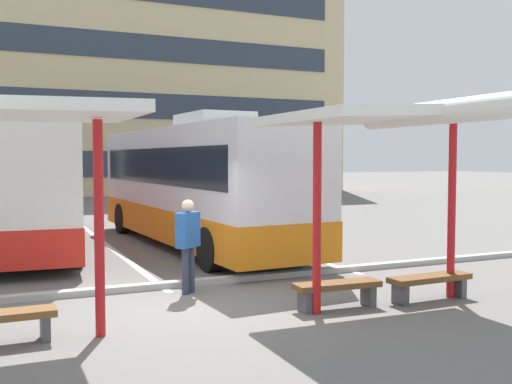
{
  "coord_description": "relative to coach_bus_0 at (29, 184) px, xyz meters",
  "views": [
    {
      "loc": [
        -2.99,
        -9.55,
        2.52
      ],
      "look_at": [
        2.85,
        3.55,
        1.7
      ],
      "focal_mm": 41.55,
      "sensor_mm": 36.0,
      "label": 1
    }
  ],
  "objects": [
    {
      "name": "bench_1",
      "position": [
        4.29,
        -9.84,
        -1.44
      ],
      "size": [
        1.53,
        0.5,
        0.45
      ],
      "color": "brown",
      "rests_on": "ground"
    },
    {
      "name": "coach_bus_0",
      "position": [
        0.0,
        0.0,
        0.0
      ],
      "size": [
        3.35,
        11.51,
        3.81
      ],
      "color": "silver",
      "rests_on": "ground"
    },
    {
      "name": "coach_bus_1",
      "position": [
        4.37,
        -2.06,
        -0.07
      ],
      "size": [
        3.13,
        10.96,
        3.7
      ],
      "color": "silver",
      "rests_on": "ground"
    },
    {
      "name": "terminal_building",
      "position": [
        2.08,
        27.7,
        8.0
      ],
      "size": [
        44.31,
        12.7,
        22.28
      ],
      "color": "#D1BC8C",
      "rests_on": "ground"
    },
    {
      "name": "platform_kerb",
      "position": [
        2.05,
        -7.13,
        -1.71
      ],
      "size": [
        44.0,
        0.24,
        0.12
      ],
      "primitive_type": "cube",
      "color": "#ADADA8",
      "rests_on": "ground"
    },
    {
      "name": "ground_plane",
      "position": [
        2.05,
        -8.68,
        -1.77
      ],
      "size": [
        160.0,
        160.0,
        0.0
      ],
      "primitive_type": "plane",
      "color": "slate"
    },
    {
      "name": "lane_stripe_1",
      "position": [
        2.05,
        -0.57,
        -1.77
      ],
      "size": [
        0.16,
        14.0,
        0.01
      ],
      "primitive_type": "cube",
      "color": "white",
      "rests_on": "ground"
    },
    {
      "name": "waiting_shelter_1",
      "position": [
        5.19,
        -10.26,
        1.37
      ],
      "size": [
        3.78,
        4.74,
        3.39
      ],
      "color": "red",
      "rests_on": "ground"
    },
    {
      "name": "bench_2",
      "position": [
        6.09,
        -10.01,
        -1.44
      ],
      "size": [
        1.62,
        0.47,
        0.45
      ],
      "color": "brown",
      "rests_on": "ground"
    },
    {
      "name": "lane_stripe_2",
      "position": [
        6.32,
        -0.57,
        -1.77
      ],
      "size": [
        0.16,
        14.0,
        0.01
      ],
      "primitive_type": "cube",
      "color": "white",
      "rests_on": "ground"
    },
    {
      "name": "waiting_passenger_2",
      "position": [
        2.35,
        -7.75,
        -0.75
      ],
      "size": [
        0.53,
        0.49,
        1.75
      ],
      "color": "#33384C",
      "rests_on": "ground"
    }
  ]
}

